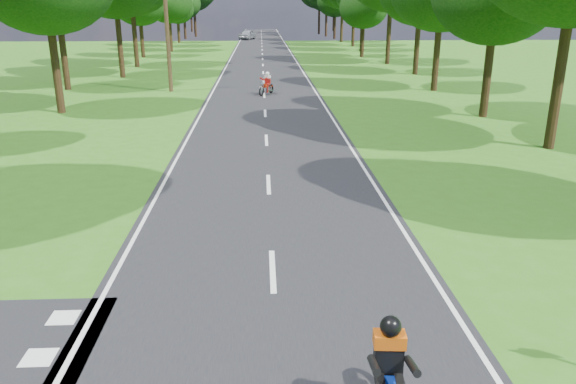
{
  "coord_description": "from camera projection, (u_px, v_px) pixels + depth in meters",
  "views": [
    {
      "loc": [
        -0.18,
        -8.72,
        5.38
      ],
      "look_at": [
        0.42,
        4.0,
        1.1
      ],
      "focal_mm": 35.0,
      "sensor_mm": 36.0,
      "label": 1
    }
  ],
  "objects": [
    {
      "name": "telegraph_pole",
      "position": [
        167.0,
        26.0,
        34.92
      ],
      "size": [
        1.2,
        0.26,
        8.0
      ],
      "color": "#382616",
      "rests_on": "ground"
    },
    {
      "name": "distant_car",
      "position": [
        247.0,
        34.0,
        88.72
      ],
      "size": [
        3.0,
        4.72,
        1.5
      ],
      "primitive_type": "imported",
      "rotation": [
        0.0,
        0.0,
        -0.3
      ],
      "color": "#B1B4B9",
      "rests_on": "main_road"
    },
    {
      "name": "road_markings",
      "position": [
        261.0,
        61.0,
        55.53
      ],
      "size": [
        7.4,
        140.0,
        0.01
      ],
      "color": "silver",
      "rests_on": "main_road"
    },
    {
      "name": "main_road",
      "position": [
        263.0,
        59.0,
        57.32
      ],
      "size": [
        7.0,
        140.0,
        0.02
      ],
      "primitive_type": "cube",
      "color": "black",
      "rests_on": "ground"
    },
    {
      "name": "rider_far_red",
      "position": [
        266.0,
        83.0,
        34.65
      ],
      "size": [
        1.23,
        1.74,
        1.39
      ],
      "primitive_type": null,
      "rotation": [
        0.0,
        0.0,
        -0.45
      ],
      "color": "#AC260D",
      "rests_on": "main_road"
    },
    {
      "name": "ground",
      "position": [
        275.0,
        322.0,
        9.98
      ],
      "size": [
        160.0,
        160.0,
        0.0
      ],
      "primitive_type": "plane",
      "color": "#2F5D15",
      "rests_on": "ground"
    },
    {
      "name": "rider_near_blue",
      "position": [
        390.0,
        378.0,
        7.23
      ],
      "size": [
        0.78,
        1.92,
        1.56
      ],
      "primitive_type": null,
      "rotation": [
        0.0,
        0.0,
        -0.09
      ],
      "color": "navy",
      "rests_on": "main_road"
    }
  ]
}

